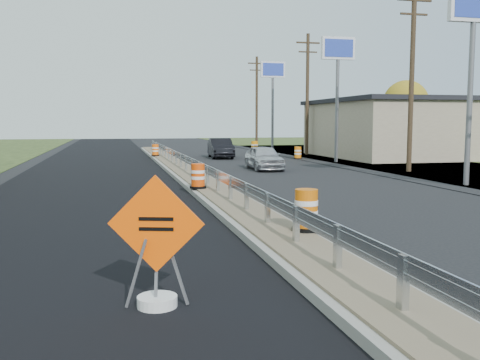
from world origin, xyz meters
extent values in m
plane|color=black|center=(0.00, 0.00, 0.00)|extent=(140.00, 140.00, 0.00)
cube|color=black|center=(-4.40, 10.00, 0.01)|extent=(7.20, 120.00, 0.01)
cube|color=gray|center=(0.00, 8.00, 0.09)|extent=(1.60, 55.00, 0.18)
cube|color=brown|center=(0.00, 8.00, 0.20)|extent=(1.25, 55.00, 0.05)
cube|color=silver|center=(0.00, -10.00, 0.58)|extent=(0.10, 0.15, 0.70)
cube|color=silver|center=(0.00, -8.00, 0.58)|extent=(0.10, 0.15, 0.70)
cube|color=silver|center=(0.00, -6.00, 0.58)|extent=(0.10, 0.15, 0.70)
cube|color=silver|center=(0.00, -4.00, 0.58)|extent=(0.10, 0.15, 0.70)
cube|color=silver|center=(0.00, -2.00, 0.58)|extent=(0.10, 0.15, 0.70)
cube|color=silver|center=(0.00, 0.00, 0.58)|extent=(0.10, 0.15, 0.70)
cube|color=silver|center=(0.00, 2.00, 0.58)|extent=(0.10, 0.15, 0.70)
cube|color=silver|center=(0.00, 4.00, 0.58)|extent=(0.10, 0.15, 0.70)
cube|color=silver|center=(0.00, 6.00, 0.58)|extent=(0.10, 0.15, 0.70)
cube|color=silver|center=(0.00, 8.00, 0.58)|extent=(0.10, 0.15, 0.70)
cube|color=silver|center=(0.00, 10.00, 0.58)|extent=(0.10, 0.15, 0.70)
cube|color=silver|center=(0.00, 12.00, 0.58)|extent=(0.10, 0.15, 0.70)
cube|color=silver|center=(0.00, 14.00, 0.58)|extent=(0.10, 0.15, 0.70)
cube|color=silver|center=(0.00, 16.00, 0.58)|extent=(0.10, 0.15, 0.70)
cube|color=silver|center=(0.00, 18.00, 0.58)|extent=(0.10, 0.15, 0.70)
cube|color=silver|center=(0.00, 20.00, 0.58)|extent=(0.10, 0.15, 0.70)
cube|color=silver|center=(0.00, 22.00, 0.58)|extent=(0.10, 0.15, 0.70)
cube|color=silver|center=(0.00, 24.00, 0.58)|extent=(0.10, 0.15, 0.70)
cube|color=silver|center=(0.00, 26.00, 0.58)|extent=(0.10, 0.15, 0.70)
cube|color=silver|center=(0.00, 28.00, 0.58)|extent=(0.10, 0.15, 0.70)
cube|color=silver|center=(0.00, 30.00, 0.58)|extent=(0.10, 0.15, 0.70)
cube|color=silver|center=(0.00, 32.00, 0.58)|extent=(0.10, 0.15, 0.70)
cube|color=silver|center=(0.00, 9.00, 0.78)|extent=(0.04, 46.00, 0.34)
cube|color=silver|center=(0.00, 9.00, 0.70)|extent=(0.06, 46.00, 0.03)
cube|color=silver|center=(0.00, 9.00, 0.86)|extent=(0.06, 46.00, 0.03)
cube|color=tan|center=(21.00, 20.00, 2.00)|extent=(18.00, 12.00, 4.00)
cube|color=black|center=(21.00, 20.00, 4.12)|extent=(18.50, 12.50, 0.30)
cube|color=black|center=(12.05, 20.00, 1.60)|extent=(0.08, 7.20, 2.20)
cylinder|color=slate|center=(10.50, 3.00, 3.40)|extent=(0.22, 0.22, 6.80)
cube|color=white|center=(10.50, 3.00, 7.20)|extent=(2.20, 0.25, 1.40)
cube|color=#263FB2|center=(10.50, 3.00, 7.20)|extent=(1.90, 0.30, 1.10)
cylinder|color=slate|center=(10.50, 16.00, 3.40)|extent=(0.22, 0.22, 6.80)
cube|color=white|center=(10.50, 16.00, 7.20)|extent=(2.20, 0.25, 1.40)
cube|color=#263FB2|center=(10.50, 16.00, 7.20)|extent=(1.90, 0.30, 1.10)
cylinder|color=slate|center=(10.50, 30.00, 3.40)|extent=(0.22, 0.22, 6.80)
cube|color=white|center=(10.50, 30.00, 7.20)|extent=(2.20, 0.25, 1.40)
cube|color=#263FB2|center=(10.50, 30.00, 7.20)|extent=(1.90, 0.30, 1.10)
cylinder|color=#473523|center=(11.50, 9.00, 4.70)|extent=(0.26, 0.26, 9.40)
cube|color=#473523|center=(11.50, 9.00, 8.70)|extent=(1.90, 0.12, 0.12)
cube|color=#473523|center=(11.50, 9.00, 8.00)|extent=(1.50, 0.10, 0.10)
cylinder|color=#473523|center=(11.50, 24.00, 4.70)|extent=(0.26, 0.26, 9.40)
cube|color=#473523|center=(11.50, 24.00, 8.70)|extent=(1.90, 0.12, 0.12)
cube|color=#473523|center=(11.50, 24.00, 8.00)|extent=(1.50, 0.10, 0.10)
cylinder|color=#473523|center=(11.50, 39.00, 4.70)|extent=(0.26, 0.26, 9.40)
cube|color=#473523|center=(11.50, 39.00, 8.70)|extent=(1.90, 0.12, 0.12)
cube|color=#473523|center=(11.50, 39.00, 8.00)|extent=(1.50, 0.10, 0.10)
cylinder|color=#473523|center=(26.00, 34.00, 1.54)|extent=(0.36, 0.36, 3.08)
sphere|color=olive|center=(26.00, 34.00, 4.55)|extent=(4.62, 4.62, 4.62)
cylinder|color=white|center=(-2.95, -8.56, 0.08)|extent=(0.56, 0.56, 0.16)
cube|color=slate|center=(-3.23, -8.56, 0.50)|extent=(0.33, 0.14, 0.97)
cube|color=slate|center=(-2.67, -8.56, 0.50)|extent=(0.33, 0.14, 0.97)
cube|color=slate|center=(-2.95, -8.51, 0.50)|extent=(0.11, 0.25, 0.99)
cube|color=#FF5205|center=(-2.95, -8.56, 1.19)|extent=(1.30, 0.43, 1.35)
cube|color=black|center=(-2.95, -8.58, 1.26)|extent=(0.46, 0.15, 0.05)
cube|color=black|center=(-2.95, -8.58, 1.12)|extent=(0.46, 0.15, 0.05)
cylinder|color=black|center=(0.55, -5.09, 0.27)|extent=(0.62, 0.62, 0.08)
cylinder|color=#D66109|center=(0.55, -5.09, 0.70)|extent=(0.49, 0.49, 0.87)
cylinder|color=white|center=(0.55, -5.09, 0.85)|extent=(0.51, 0.51, 0.11)
cylinder|color=white|center=(0.55, -5.09, 0.62)|extent=(0.51, 0.51, 0.11)
cylinder|color=black|center=(-0.55, 2.88, 0.27)|extent=(0.60, 0.60, 0.08)
cylinder|color=#EA4609|center=(-0.55, 2.88, 0.69)|extent=(0.48, 0.48, 0.84)
cylinder|color=white|center=(-0.55, 2.88, 0.83)|extent=(0.49, 0.49, 0.11)
cylinder|color=white|center=(-0.55, 2.88, 0.61)|extent=(0.49, 0.49, 0.11)
cylinder|color=black|center=(-0.55, 21.71, 0.27)|extent=(0.56, 0.56, 0.07)
cylinder|color=#FF5D0A|center=(-0.55, 21.71, 0.66)|extent=(0.45, 0.45, 0.78)
cylinder|color=white|center=(-0.55, 21.71, 0.79)|extent=(0.46, 0.46, 0.10)
cylinder|color=white|center=(-0.55, 21.71, 0.58)|extent=(0.46, 0.46, 0.10)
cylinder|color=black|center=(9.20, 19.62, 0.04)|extent=(0.59, 0.59, 0.08)
cylinder|color=orange|center=(9.20, 19.62, 0.45)|extent=(0.47, 0.47, 0.83)
cylinder|color=white|center=(9.20, 19.62, 0.59)|extent=(0.49, 0.49, 0.11)
cylinder|color=white|center=(9.20, 19.62, 0.37)|extent=(0.49, 0.49, 0.11)
cylinder|color=black|center=(8.08, 27.14, 0.05)|extent=(0.69, 0.69, 0.09)
cylinder|color=orange|center=(8.08, 27.14, 0.53)|extent=(0.55, 0.55, 0.97)
cylinder|color=white|center=(8.08, 27.14, 0.69)|extent=(0.57, 0.57, 0.13)
cylinder|color=white|center=(8.08, 27.14, 0.44)|extent=(0.57, 0.57, 0.13)
imported|color=silver|center=(4.54, 12.06, 0.66)|extent=(1.68, 3.94, 1.33)
imported|color=black|center=(4.16, 22.04, 0.71)|extent=(1.80, 4.41, 1.42)
camera|label=1|loc=(-3.52, -15.86, 2.58)|focal=40.00mm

